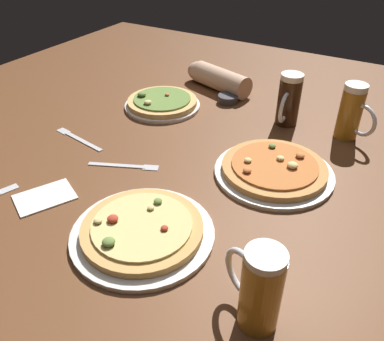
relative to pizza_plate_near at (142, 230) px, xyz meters
The scene contains 12 objects.
ground_plane 0.26m from the pizza_plate_near, 94.72° to the left, with size 2.40×2.40×0.03m, color brown.
pizza_plate_near is the anchor object (origin of this frame).
pizza_plate_far 0.42m from the pizza_plate_near, 66.16° to the left, with size 0.33×0.33×0.05m.
pizza_plate_side 0.67m from the pizza_plate_near, 120.17° to the left, with size 0.27×0.27×0.05m.
beer_mug_dark 0.69m from the pizza_plate_near, 82.16° to the left, with size 0.07×0.14×0.17m.
beer_mug_amber 0.76m from the pizza_plate_near, 67.06° to the left, with size 0.12×0.09×0.18m.
beer_mug_pale 0.32m from the pizza_plate_near, 13.12° to the right, with size 0.13×0.09×0.17m.
ramekin_sauce 0.75m from the pizza_plate_near, 101.45° to the left, with size 0.08×0.08×0.03m, color #333338.
napkin_folded 0.30m from the pizza_plate_near, behind, with size 0.10×0.14×0.01m, color white.
fork_left 0.50m from the pizza_plate_near, 150.18° to the left, with size 0.21×0.05×0.01m.
fork_spare 0.29m from the pizza_plate_near, 136.04° to the left, with size 0.19×0.10×0.01m.
diner_arm 0.87m from the pizza_plate_near, 106.89° to the left, with size 0.30×0.16×0.09m.
Camera 1 is at (0.45, -0.77, 0.63)m, focal length 37.26 mm.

